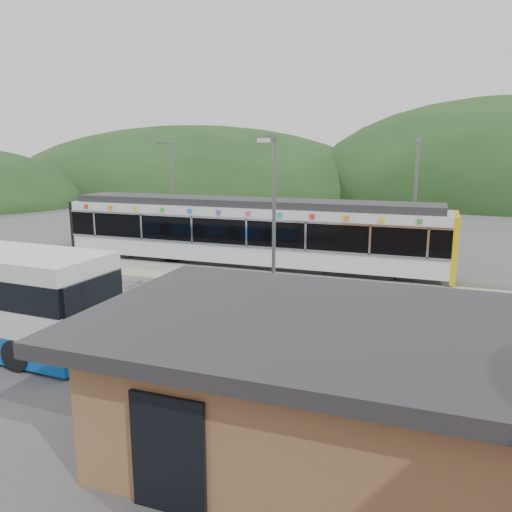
% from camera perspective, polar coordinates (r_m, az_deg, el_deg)
% --- Properties ---
extents(ground, '(120.00, 120.00, 0.00)m').
position_cam_1_polar(ground, '(20.82, -3.75, -5.39)').
color(ground, '#4C4C4F').
rests_on(ground, ground).
extents(hills, '(146.00, 149.00, 26.00)m').
position_cam_1_polar(hills, '(24.35, 14.92, -3.20)').
color(hills, '#1E3D19').
rests_on(hills, ground).
extents(platform, '(26.00, 3.20, 0.30)m').
position_cam_1_polar(platform, '(23.72, -0.57, -2.82)').
color(platform, '#9E9E99').
rests_on(platform, ground).
extents(yellow_line, '(26.00, 0.10, 0.01)m').
position_cam_1_polar(yellow_line, '(22.50, -1.73, -3.23)').
color(yellow_line, yellow).
rests_on(yellow_line, platform).
extents(train, '(20.44, 3.01, 3.74)m').
position_cam_1_polar(train, '(26.20, -0.92, 2.87)').
color(train, black).
rests_on(train, ground).
extents(catenary_mast_west, '(0.18, 1.80, 7.00)m').
position_cam_1_polar(catenary_mast_west, '(30.78, -9.50, 7.04)').
color(catenary_mast_west, slate).
rests_on(catenary_mast_west, ground).
extents(catenary_mast_east, '(0.18, 1.80, 7.00)m').
position_cam_1_polar(catenary_mast_east, '(26.90, 17.70, 5.96)').
color(catenary_mast_east, slate).
rests_on(catenary_mast_east, ground).
extents(station_shelter, '(9.20, 6.20, 3.00)m').
position_cam_1_polar(station_shelter, '(10.49, 7.00, -14.38)').
color(station_shelter, olive).
rests_on(station_shelter, ground).
extents(lamp_post, '(0.35, 1.15, 6.69)m').
position_cam_1_polar(lamp_post, '(15.84, 1.92, 3.89)').
color(lamp_post, slate).
rests_on(lamp_post, ground).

